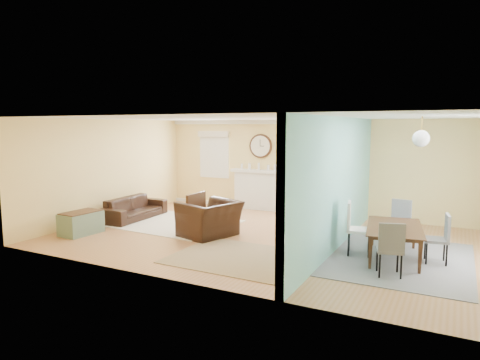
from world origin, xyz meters
name	(u,v)px	position (x,y,z in m)	size (l,w,h in m)	color
floor	(266,238)	(0.00, 0.00, 0.00)	(9.00, 9.00, 0.00)	#AA6F3D
wall_back	(311,167)	(0.00, 3.00, 1.30)	(9.00, 0.02, 2.60)	#ECC77C
wall_front	(187,201)	(0.00, -3.00, 1.30)	(9.00, 0.02, 2.60)	#ECC77C
wall_left	(109,169)	(-4.50, 0.00, 1.30)	(0.02, 6.00, 2.60)	#ECC77C
ceiling	(267,118)	(0.00, 0.00, 2.60)	(9.00, 6.00, 0.02)	white
partition	(341,179)	(1.51, 0.28, 1.36)	(0.17, 6.00, 2.60)	#ECC77C
fireplace	(259,189)	(-1.50, 2.88, 0.60)	(1.70, 0.30, 1.17)	white
wall_clock	(261,146)	(-1.50, 2.97, 1.85)	(0.70, 0.07, 0.70)	#432818
window_left	(214,151)	(-3.05, 2.95, 1.66)	(1.05, 0.13, 1.42)	white
window_right	(312,154)	(0.05, 2.95, 1.66)	(1.05, 0.13, 1.42)	white
pendant	(421,139)	(3.00, 0.00, 2.20)	(0.30, 0.30, 0.55)	gold
rug_cream	(177,224)	(-2.56, 0.25, 0.01)	(2.66, 2.31, 0.01)	beige
rug_jute	(238,257)	(0.09, -1.49, 0.01)	(2.39, 1.96, 0.01)	tan
rug_grey	(395,258)	(2.68, -0.22, 0.01)	(2.60, 3.25, 0.01)	slate
sofa	(134,208)	(-3.89, 0.24, 0.29)	(1.95, 0.76, 0.57)	black
eames_chair	(210,219)	(-1.20, -0.39, 0.39)	(1.20, 1.05, 0.78)	black
green_chair	(319,208)	(0.51, 2.19, 0.34)	(0.73, 0.75, 0.68)	#18613A
trunk	(81,223)	(-3.88, -1.56, 0.26)	(0.59, 0.92, 0.51)	slate
credenza	(336,215)	(1.20, 1.23, 0.40)	(0.56, 1.64, 0.80)	olive
tv	(336,185)	(1.18, 1.23, 1.09)	(1.01, 0.13, 0.58)	black
garden_stool	(324,232)	(1.23, 0.18, 0.24)	(0.32, 0.32, 0.48)	white
potted_plant	(325,211)	(1.23, 0.18, 0.69)	(0.39, 0.34, 0.43)	#337F33
dining_table	(396,243)	(2.68, -0.22, 0.30)	(1.71, 0.95, 0.60)	#432818
dining_chair_n	(399,219)	(2.59, 0.86, 0.53)	(0.46, 0.46, 0.91)	slate
dining_chair_s	(390,244)	(2.71, -1.23, 0.53)	(0.50, 0.50, 0.91)	slate
dining_chair_w	(359,224)	(2.03, -0.30, 0.60)	(0.52, 0.52, 1.01)	white
dining_chair_e	(436,234)	(3.35, -0.18, 0.52)	(0.45, 0.45, 0.89)	slate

